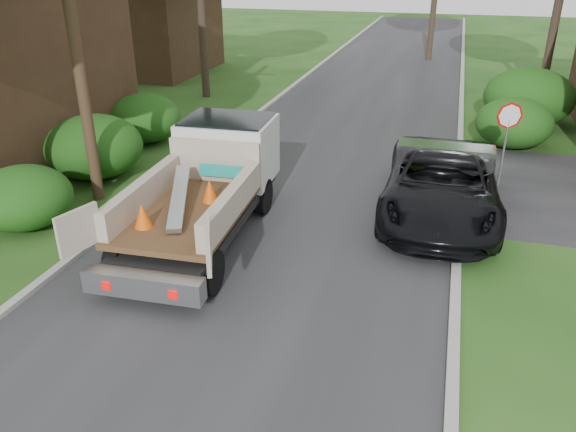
% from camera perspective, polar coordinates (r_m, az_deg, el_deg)
% --- Properties ---
extents(ground, '(120.00, 120.00, 0.00)m').
position_cam_1_polar(ground, '(10.21, -7.78, -12.47)').
color(ground, '#1C4614').
rests_on(ground, ground).
extents(road, '(8.00, 90.00, 0.02)m').
position_cam_1_polar(road, '(18.71, 4.36, 5.85)').
color(road, '#28282B').
rests_on(road, ground).
extents(curb_left, '(0.20, 90.00, 0.12)m').
position_cam_1_polar(curb_left, '(19.88, -7.35, 7.06)').
color(curb_left, '#9E9E99').
rests_on(curb_left, ground).
extents(curb_right, '(0.20, 90.00, 0.12)m').
position_cam_1_polar(curb_right, '(18.37, 17.00, 4.60)').
color(curb_right, '#9E9E99').
rests_on(curb_right, ground).
extents(stop_sign, '(0.71, 0.32, 2.48)m').
position_cam_1_polar(stop_sign, '(16.98, 21.42, 8.41)').
color(stop_sign, slate).
rests_on(stop_sign, ground).
extents(utility_pole, '(2.42, 1.25, 10.00)m').
position_cam_1_polar(utility_pole, '(15.26, -21.41, 19.80)').
color(utility_pole, '#382619').
rests_on(utility_pole, ground).
extents(house_left_far, '(7.56, 7.56, 6.00)m').
position_cam_1_polar(house_left_far, '(34.03, -14.86, 19.19)').
color(house_left_far, '#3B2418').
rests_on(house_left_far, ground).
extents(hedge_left_a, '(2.34, 2.34, 1.53)m').
position_cam_1_polar(hedge_left_a, '(15.17, -25.30, 1.71)').
color(hedge_left_a, '#1F4810').
rests_on(hedge_left_a, ground).
extents(hedge_left_b, '(2.86, 2.86, 1.87)m').
position_cam_1_polar(hedge_left_b, '(17.85, -19.10, 6.69)').
color(hedge_left_b, '#1F4810').
rests_on(hedge_left_b, ground).
extents(hedge_left_c, '(2.60, 2.60, 1.70)m').
position_cam_1_polar(hedge_left_c, '(20.84, -14.43, 9.60)').
color(hedge_left_c, '#1F4810').
rests_on(hedge_left_c, ground).
extents(hedge_right_a, '(2.60, 2.60, 1.70)m').
position_cam_1_polar(hedge_right_a, '(21.12, 21.99, 8.76)').
color(hedge_right_a, '#1F4810').
rests_on(hedge_right_a, ground).
extents(hedge_right_b, '(3.38, 3.38, 2.21)m').
position_cam_1_polar(hedge_right_b, '(24.04, 23.26, 11.03)').
color(hedge_right_b, '#1F4810').
rests_on(hedge_right_b, ground).
extents(flatbed_truck, '(2.97, 6.45, 2.40)m').
position_cam_1_polar(flatbed_truck, '(13.78, -7.58, 4.21)').
color(flatbed_truck, black).
rests_on(flatbed_truck, ground).
extents(black_pickup, '(2.93, 6.18, 1.70)m').
position_cam_1_polar(black_pickup, '(14.85, 15.33, 3.20)').
color(black_pickup, black).
rests_on(black_pickup, ground).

